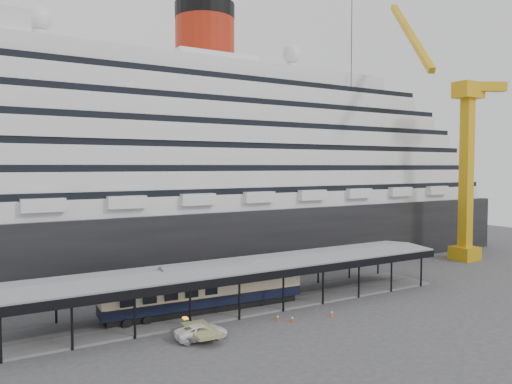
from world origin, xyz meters
TOP-DOWN VIEW (x-y plane):
  - ground at (0.00, 0.00)m, footprint 200.00×200.00m
  - cruise_ship at (0.05, 32.00)m, footprint 130.00×30.00m
  - platform_canopy at (0.00, 5.00)m, footprint 56.00×9.18m
  - crane_yellow at (47.06, 10.54)m, footprint 23.83×18.78m
  - port_truck at (-9.02, -2.55)m, footprint 5.27×2.68m
  - pullman_carriage at (-4.98, 5.00)m, footprint 23.64×4.28m
  - traffic_cone_left at (0.50, -1.51)m, footprint 0.42×0.42m
  - traffic_cone_mid at (1.54, -2.76)m, footprint 0.49×0.49m
  - traffic_cone_right at (6.41, -3.45)m, footprint 0.49×0.49m

SIDE VIEW (x-z plane):
  - ground at x=0.00m, z-range 0.00..0.00m
  - traffic_cone_left at x=0.50m, z-range 0.00..0.68m
  - traffic_cone_mid at x=1.54m, z-range 0.00..0.73m
  - traffic_cone_right at x=6.41m, z-range 0.00..0.76m
  - port_truck at x=-9.02m, z-range 0.00..1.42m
  - platform_canopy at x=0.00m, z-range -0.29..5.01m
  - pullman_carriage at x=-4.98m, z-range -8.75..14.33m
  - cruise_ship at x=0.05m, z-range -3.60..40.30m
  - crane_yellow at x=47.06m, z-range -3.84..43.76m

